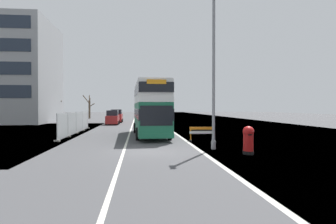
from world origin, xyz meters
name	(u,v)px	position (x,y,z in m)	size (l,w,h in m)	color
ground	(160,152)	(0.62, 0.16, -0.05)	(140.00, 280.00, 0.10)	#424244
double_decker_bus	(150,108)	(0.41, 9.43, 2.50)	(3.12, 11.59, 4.69)	#196042
lamppost_foreground	(214,75)	(3.95, 0.59, 4.55)	(0.29, 0.70, 9.59)	gray
red_pillar_postbox	(248,139)	(5.35, -1.57, 0.85)	(0.62, 0.62, 1.55)	black
roadworks_barrier	(202,132)	(4.20, 5.01, 0.68)	(1.94, 0.55, 1.07)	orange
construction_site_fence	(76,123)	(-6.73, 12.41, 1.02)	(0.44, 13.80, 2.13)	#A8AAAD
car_oncoming_near	(113,118)	(-4.46, 27.38, 0.98)	(1.93, 4.50, 2.11)	maroon
car_receding_mid	(117,116)	(-4.33, 33.53, 1.03)	(2.03, 4.35, 2.20)	maroon
bare_tree_far_verge_near	(57,109)	(-15.89, 40.14, 2.27)	(2.21, 2.30, 4.66)	#4C3D2D
bare_tree_far_verge_mid	(89,107)	(-11.70, 51.29, 2.59)	(2.74, 2.82, 5.41)	#4C3D2D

